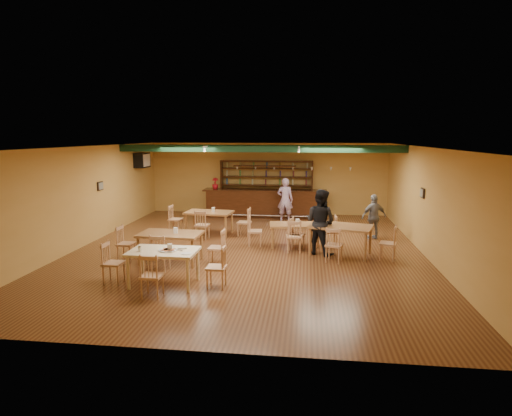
# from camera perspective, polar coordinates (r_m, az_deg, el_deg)

# --- Properties ---
(floor) EXTENTS (12.00, 12.00, 0.00)m
(floor) POSITION_cam_1_polar(r_m,az_deg,el_deg) (12.60, -1.11, -5.61)
(floor) COLOR #512C17
(floor) RESTS_ON ground
(ceiling_beam) EXTENTS (10.00, 0.30, 0.25)m
(ceiling_beam) POSITION_cam_1_polar(r_m,az_deg,el_deg) (14.94, 0.37, 7.96)
(ceiling_beam) COLOR black
(ceiling_beam) RESTS_ON ceiling
(track_rail_left) EXTENTS (0.05, 2.50, 0.05)m
(track_rail_left) POSITION_cam_1_polar(r_m,az_deg,el_deg) (15.83, -5.94, 8.26)
(track_rail_left) COLOR white
(track_rail_left) RESTS_ON ceiling
(track_rail_right) EXTENTS (0.05, 2.50, 0.05)m
(track_rail_right) POSITION_cam_1_polar(r_m,az_deg,el_deg) (15.44, 5.85, 8.23)
(track_rail_right) COLOR white
(track_rail_right) RESTS_ON ceiling
(ac_unit) EXTENTS (0.34, 0.70, 0.48)m
(ac_unit) POSITION_cam_1_polar(r_m,az_deg,el_deg) (17.51, -14.98, 6.19)
(ac_unit) COLOR white
(ac_unit) RESTS_ON wall_left
(picture_left) EXTENTS (0.04, 0.34, 0.28)m
(picture_left) POSITION_cam_1_polar(r_m,az_deg,el_deg) (14.73, -20.10, 2.78)
(picture_left) COLOR black
(picture_left) RESTS_ON wall_left
(picture_right) EXTENTS (0.04, 0.34, 0.28)m
(picture_right) POSITION_cam_1_polar(r_m,az_deg,el_deg) (13.05, 21.36, 1.88)
(picture_right) COLOR black
(picture_right) RESTS_ON wall_right
(bar_counter) EXTENTS (5.02, 0.85, 1.13)m
(bar_counter) POSITION_cam_1_polar(r_m,az_deg,el_deg) (17.49, 1.18, 0.63)
(bar_counter) COLOR black
(bar_counter) RESTS_ON ground
(back_bar_hutch) EXTENTS (3.88, 0.40, 2.28)m
(back_bar_hutch) POSITION_cam_1_polar(r_m,az_deg,el_deg) (18.03, 1.39, 2.75)
(back_bar_hutch) COLOR black
(back_bar_hutch) RESTS_ON ground
(poinsettia) EXTENTS (0.33, 0.33, 0.46)m
(poinsettia) POSITION_cam_1_polar(r_m,az_deg,el_deg) (17.70, -5.47, 3.30)
(poinsettia) COLOR red
(poinsettia) RESTS_ON bar_counter
(dining_table_a) EXTENTS (1.63, 1.07, 0.77)m
(dining_table_a) POSITION_cam_1_polar(r_m,az_deg,el_deg) (14.60, -6.27, -1.97)
(dining_table_a) COLOR #9A6436
(dining_table_a) RESTS_ON ground
(dining_table_b) EXTENTS (1.44, 0.95, 0.68)m
(dining_table_b) POSITION_cam_1_polar(r_m,az_deg,el_deg) (13.00, 4.88, -3.60)
(dining_table_b) COLOR #9A6436
(dining_table_b) RESTS_ON ground
(dining_table_c) EXTENTS (1.64, 1.03, 0.80)m
(dining_table_c) POSITION_cam_1_polar(r_m,az_deg,el_deg) (11.50, -11.32, -5.23)
(dining_table_c) COLOR #9A6436
(dining_table_c) RESTS_ON ground
(dining_table_d) EXTENTS (1.89, 1.44, 0.84)m
(dining_table_d) POSITION_cam_1_polar(r_m,az_deg,el_deg) (12.25, 11.20, -4.22)
(dining_table_d) COLOR #9A6436
(dining_table_d) RESTS_ON ground
(near_table) EXTENTS (1.50, 0.97, 0.80)m
(near_table) POSITION_cam_1_polar(r_m,az_deg,el_deg) (9.87, -12.18, -7.78)
(near_table) COLOR beige
(near_table) RESTS_ON ground
(pizza_tray) EXTENTS (0.47, 0.47, 0.01)m
(pizza_tray) POSITION_cam_1_polar(r_m,az_deg,el_deg) (9.72, -11.67, -5.53)
(pizza_tray) COLOR silver
(pizza_tray) RESTS_ON near_table
(parmesan_shaker) EXTENTS (0.07, 0.07, 0.11)m
(parmesan_shaker) POSITION_cam_1_polar(r_m,az_deg,el_deg) (9.76, -15.26, -5.31)
(parmesan_shaker) COLOR #EAE5C6
(parmesan_shaker) RESTS_ON near_table
(napkin_stack) EXTENTS (0.23, 0.20, 0.03)m
(napkin_stack) POSITION_cam_1_polar(r_m,az_deg,el_deg) (9.83, -9.80, -5.24)
(napkin_stack) COLOR white
(napkin_stack) RESTS_ON near_table
(pizza_server) EXTENTS (0.33, 0.20, 0.00)m
(pizza_server) POSITION_cam_1_polar(r_m,az_deg,el_deg) (9.72, -10.67, -5.44)
(pizza_server) COLOR silver
(pizza_server) RESTS_ON pizza_tray
(side_plate) EXTENTS (0.22, 0.22, 0.01)m
(side_plate) POSITION_cam_1_polar(r_m,az_deg,el_deg) (9.38, -9.29, -6.02)
(side_plate) COLOR white
(side_plate) RESTS_ON near_table
(patron_bar) EXTENTS (0.67, 0.48, 1.71)m
(patron_bar) POSITION_cam_1_polar(r_m,az_deg,el_deg) (16.56, 3.91, 1.11)
(patron_bar) COLOR #824AA2
(patron_bar) RESTS_ON ground
(patron_right_a) EXTENTS (1.14, 1.08, 1.85)m
(patron_right_a) POSITION_cam_1_polar(r_m,az_deg,el_deg) (12.09, 8.57, -1.86)
(patron_right_a) COLOR black
(patron_right_a) RESTS_ON ground
(patron_right_b) EXTENTS (0.92, 0.63, 1.46)m
(patron_right_b) POSITION_cam_1_polar(r_m,az_deg,el_deg) (14.26, 15.48, -1.14)
(patron_right_b) COLOR gray
(patron_right_b) RESTS_ON ground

